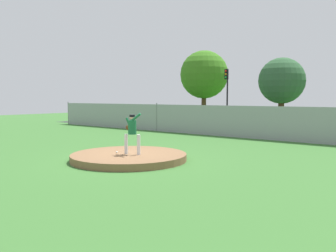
{
  "coord_description": "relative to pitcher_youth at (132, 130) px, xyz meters",
  "views": [
    {
      "loc": [
        10.09,
        -9.78,
        2.47
      ],
      "look_at": [
        0.41,
        1.92,
        1.26
      ],
      "focal_mm": 38.29,
      "sensor_mm": 36.0,
      "label": 1
    }
  ],
  "objects": [
    {
      "name": "ground_plane",
      "position": [
        -0.24,
        6.06,
        -1.23
      ],
      "size": [
        80.0,
        80.0,
        0.0
      ],
      "primitive_type": "plane",
      "color": "#386B2D"
    },
    {
      "name": "asphalt_strip",
      "position": [
        -0.24,
        14.56,
        -1.22
      ],
      "size": [
        44.0,
        7.0,
        0.01
      ],
      "primitive_type": "cube",
      "color": "#2B2B2D",
      "rests_on": "ground_plane"
    },
    {
      "name": "pitchers_mound",
      "position": [
        -0.24,
        0.06,
        -1.09
      ],
      "size": [
        4.54,
        4.54,
        0.27
      ],
      "primitive_type": "cylinder",
      "color": "brown",
      "rests_on": "ground_plane"
    },
    {
      "name": "pitcher_youth",
      "position": [
        0.0,
        0.0,
        0.0
      ],
      "size": [
        0.82,
        0.32,
        1.62
      ],
      "color": "silver",
      "rests_on": "pitchers_mound"
    },
    {
      "name": "baseball",
      "position": [
        -0.72,
        -0.15,
        -0.92
      ],
      "size": [
        0.07,
        0.07,
        0.07
      ],
      "primitive_type": "sphere",
      "color": "white",
      "rests_on": "pitchers_mound"
    },
    {
      "name": "chainlink_fence",
      "position": [
        -0.24,
        10.06,
        -0.24
      ],
      "size": [
        36.79,
        0.07,
        2.07
      ],
      "color": "gray",
      "rests_on": "ground_plane"
    },
    {
      "name": "parked_car_charcoal",
      "position": [
        -3.25,
        14.8,
        -0.45
      ],
      "size": [
        1.99,
        4.16,
        1.61
      ],
      "color": "#232328",
      "rests_on": "ground_plane"
    },
    {
      "name": "parked_car_silver",
      "position": [
        -8.3,
        14.55,
        -0.39
      ],
      "size": [
        1.94,
        4.19,
        1.77
      ],
      "color": "#B7BABF",
      "rests_on": "ground_plane"
    },
    {
      "name": "parked_car_red",
      "position": [
        0.8,
        14.95,
        -0.44
      ],
      "size": [
        1.84,
        4.13,
        1.65
      ],
      "color": "#A81919",
      "rests_on": "ground_plane"
    },
    {
      "name": "traffic_cone_orange",
      "position": [
        -1.53,
        15.08,
        -0.96
      ],
      "size": [
        0.4,
        0.4,
        0.55
      ],
      "color": "orange",
      "rests_on": "asphalt_strip"
    },
    {
      "name": "traffic_light_near",
      "position": [
        -6.53,
        18.31,
        2.18
      ],
      "size": [
        0.28,
        0.46,
        4.99
      ],
      "color": "black",
      "rests_on": "ground_plane"
    },
    {
      "name": "tree_broad_left",
      "position": [
        -13.22,
        24.63,
        3.85
      ],
      "size": [
        5.46,
        5.46,
        7.82
      ],
      "color": "#4C331E",
      "rests_on": "ground_plane"
    },
    {
      "name": "tree_tall_centre",
      "position": [
        -3.3,
        22.73,
        2.78
      ],
      "size": [
        4.27,
        4.27,
        6.17
      ],
      "color": "#4C331E",
      "rests_on": "ground_plane"
    }
  ]
}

